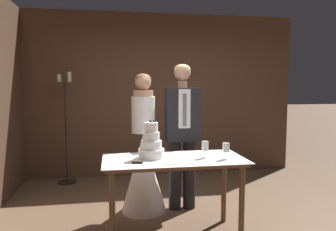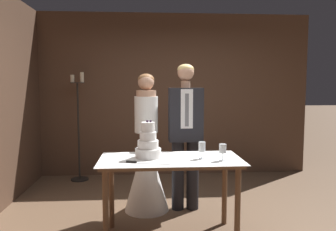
{
  "view_description": "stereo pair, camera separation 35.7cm",
  "coord_description": "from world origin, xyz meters",
  "px_view_note": "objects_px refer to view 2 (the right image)",
  "views": [
    {
      "loc": [
        -0.82,
        -3.25,
        1.54
      ],
      "look_at": [
        -0.22,
        0.26,
        1.2
      ],
      "focal_mm": 35.0,
      "sensor_mm": 36.0,
      "label": 1
    },
    {
      "loc": [
        -0.46,
        -3.29,
        1.54
      ],
      "look_at": [
        -0.22,
        0.26,
        1.2
      ],
      "focal_mm": 35.0,
      "sensor_mm": 36.0,
      "label": 2
    }
  ],
  "objects_px": {
    "wine_glass_near": "(223,149)",
    "candle_stand": "(79,130)",
    "cake_table": "(170,169)",
    "groom": "(185,130)",
    "wine_glass_middle": "(202,147)",
    "tiered_cake": "(148,145)",
    "cake_knife": "(140,163)",
    "bride": "(147,161)"
  },
  "relations": [
    {
      "from": "wine_glass_near",
      "to": "candle_stand",
      "type": "height_order",
      "value": "candle_stand"
    },
    {
      "from": "cake_table",
      "to": "candle_stand",
      "type": "relative_size",
      "value": 0.82
    },
    {
      "from": "wine_glass_near",
      "to": "groom",
      "type": "height_order",
      "value": "groom"
    },
    {
      "from": "wine_glass_middle",
      "to": "groom",
      "type": "relative_size",
      "value": 0.09
    },
    {
      "from": "groom",
      "to": "wine_glass_middle",
      "type": "bearing_deg",
      "value": -84.3
    },
    {
      "from": "wine_glass_near",
      "to": "candle_stand",
      "type": "xyz_separation_m",
      "value": [
        -1.81,
        2.19,
        -0.11
      ]
    },
    {
      "from": "cake_table",
      "to": "wine_glass_middle",
      "type": "bearing_deg",
      "value": -4.43
    },
    {
      "from": "tiered_cake",
      "to": "candle_stand",
      "type": "height_order",
      "value": "candle_stand"
    },
    {
      "from": "cake_knife",
      "to": "wine_glass_near",
      "type": "relative_size",
      "value": 2.64
    },
    {
      "from": "wine_glass_middle",
      "to": "bride",
      "type": "height_order",
      "value": "bride"
    },
    {
      "from": "cake_knife",
      "to": "candle_stand",
      "type": "height_order",
      "value": "candle_stand"
    },
    {
      "from": "wine_glass_middle",
      "to": "bride",
      "type": "relative_size",
      "value": 0.1
    },
    {
      "from": "wine_glass_middle",
      "to": "candle_stand",
      "type": "height_order",
      "value": "candle_stand"
    },
    {
      "from": "wine_glass_middle",
      "to": "bride",
      "type": "xyz_separation_m",
      "value": [
        -0.55,
        0.75,
        -0.31
      ]
    },
    {
      "from": "wine_glass_middle",
      "to": "bride",
      "type": "bearing_deg",
      "value": 126.34
    },
    {
      "from": "cake_table",
      "to": "bride",
      "type": "xyz_separation_m",
      "value": [
        -0.24,
        0.72,
        -0.09
      ]
    },
    {
      "from": "candle_stand",
      "to": "cake_table",
      "type": "bearing_deg",
      "value": -57.58
    },
    {
      "from": "wine_glass_near",
      "to": "candle_stand",
      "type": "bearing_deg",
      "value": 129.63
    },
    {
      "from": "cake_knife",
      "to": "candle_stand",
      "type": "relative_size",
      "value": 0.25
    },
    {
      "from": "cake_table",
      "to": "wine_glass_near",
      "type": "xyz_separation_m",
      "value": [
        0.5,
        -0.12,
        0.22
      ]
    },
    {
      "from": "tiered_cake",
      "to": "candle_stand",
      "type": "xyz_separation_m",
      "value": [
        -1.09,
        2.01,
        -0.13
      ]
    },
    {
      "from": "cake_table",
      "to": "wine_glass_middle",
      "type": "height_order",
      "value": "wine_glass_middle"
    },
    {
      "from": "wine_glass_middle",
      "to": "groom",
      "type": "distance_m",
      "value": 0.75
    },
    {
      "from": "wine_glass_near",
      "to": "groom",
      "type": "xyz_separation_m",
      "value": [
        -0.26,
        0.84,
        0.07
      ]
    },
    {
      "from": "bride",
      "to": "groom",
      "type": "height_order",
      "value": "groom"
    },
    {
      "from": "bride",
      "to": "candle_stand",
      "type": "xyz_separation_m",
      "value": [
        -1.08,
        1.35,
        0.2
      ]
    },
    {
      "from": "wine_glass_near",
      "to": "candle_stand",
      "type": "relative_size",
      "value": 0.09
    },
    {
      "from": "cake_knife",
      "to": "wine_glass_middle",
      "type": "relative_size",
      "value": 2.54
    },
    {
      "from": "wine_glass_near",
      "to": "bride",
      "type": "xyz_separation_m",
      "value": [
        -0.73,
        0.84,
        -0.31
      ]
    },
    {
      "from": "cake_table",
      "to": "cake_knife",
      "type": "distance_m",
      "value": 0.37
    },
    {
      "from": "cake_knife",
      "to": "candle_stand",
      "type": "xyz_separation_m",
      "value": [
        -1.01,
        2.25,
        -0.0
      ]
    },
    {
      "from": "wine_glass_middle",
      "to": "tiered_cake",
      "type": "bearing_deg",
      "value": 171.32
    },
    {
      "from": "cake_table",
      "to": "bride",
      "type": "distance_m",
      "value": 0.77
    },
    {
      "from": "cake_table",
      "to": "cake_knife",
      "type": "xyz_separation_m",
      "value": [
        -0.3,
        -0.18,
        0.11
      ]
    },
    {
      "from": "cake_table",
      "to": "groom",
      "type": "bearing_deg",
      "value": 71.8
    },
    {
      "from": "candle_stand",
      "to": "groom",
      "type": "bearing_deg",
      "value": -40.95
    },
    {
      "from": "tiered_cake",
      "to": "bride",
      "type": "xyz_separation_m",
      "value": [
        -0.02,
        0.67,
        -0.33
      ]
    },
    {
      "from": "tiered_cake",
      "to": "cake_knife",
      "type": "height_order",
      "value": "tiered_cake"
    },
    {
      "from": "bride",
      "to": "candle_stand",
      "type": "distance_m",
      "value": 1.73
    },
    {
      "from": "cake_table",
      "to": "wine_glass_middle",
      "type": "relative_size",
      "value": 8.35
    },
    {
      "from": "tiered_cake",
      "to": "candle_stand",
      "type": "relative_size",
      "value": 0.22
    },
    {
      "from": "cake_table",
      "to": "candle_stand",
      "type": "height_order",
      "value": "candle_stand"
    }
  ]
}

